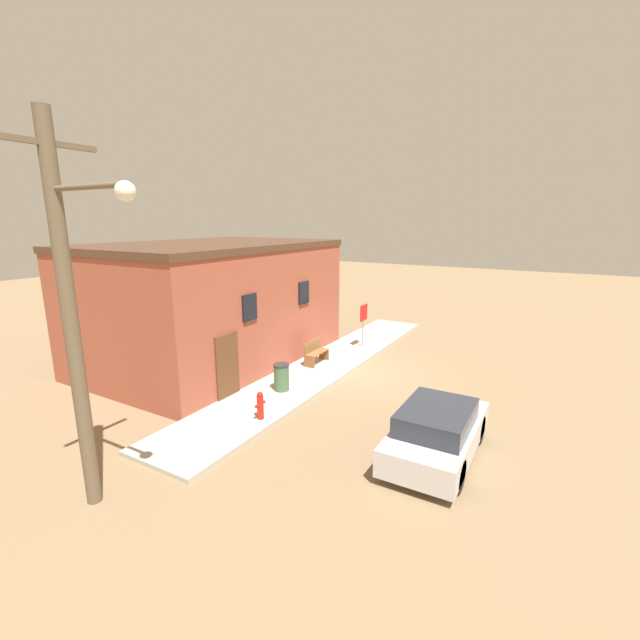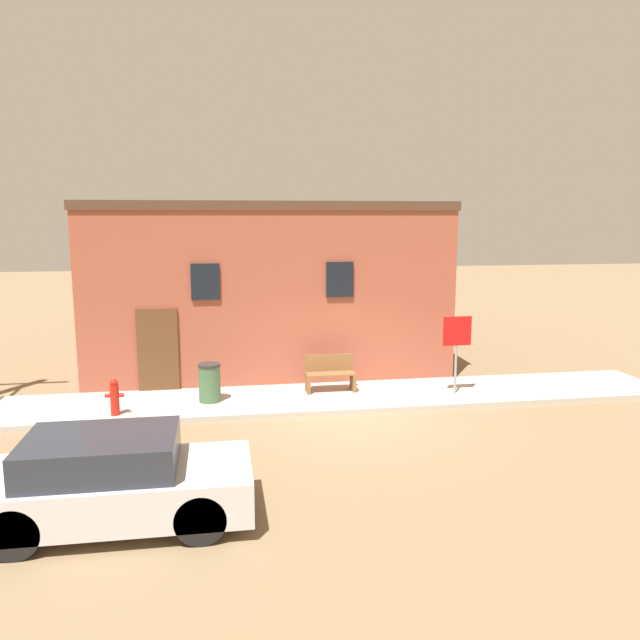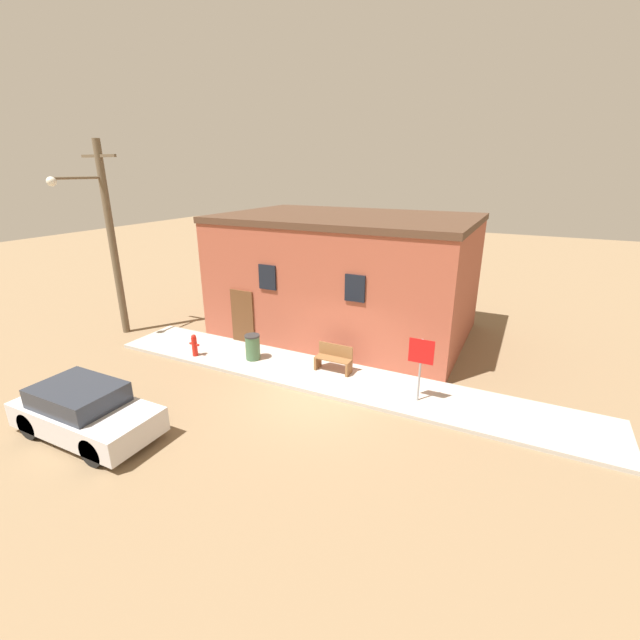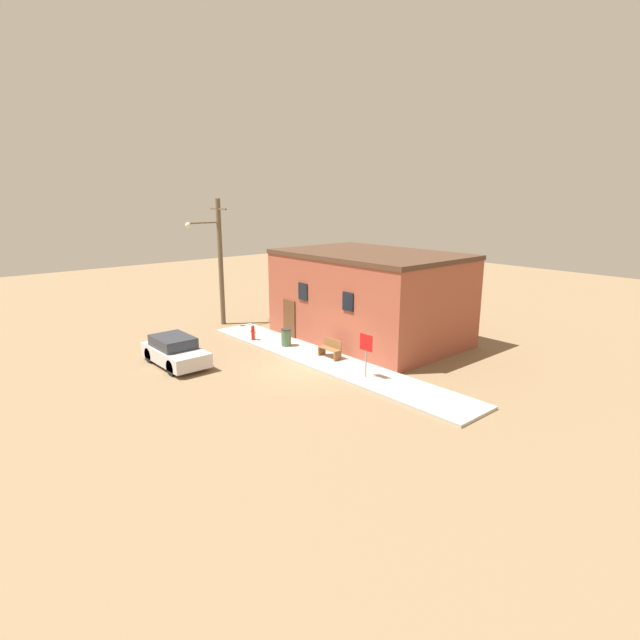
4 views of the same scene
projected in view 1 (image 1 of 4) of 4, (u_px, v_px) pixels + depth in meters
ground_plane at (352, 372)px, 16.41m from camera, size 80.00×80.00×0.00m
sidewalk at (325, 365)px, 16.98m from camera, size 16.60×2.39×0.13m
brick_building at (214, 302)px, 17.40m from camera, size 9.81×6.60×4.83m
fire_hydrant at (260, 405)px, 12.20m from camera, size 0.40×0.19×0.82m
stop_sign at (364, 317)px, 18.96m from camera, size 0.72×0.06×1.92m
bench at (316, 353)px, 16.97m from camera, size 1.22×0.44×0.90m
trash_bin at (281, 377)px, 14.25m from camera, size 0.53×0.53×0.91m
utility_pole at (73, 311)px, 7.91m from camera, size 1.80×2.28×7.59m
parked_car at (437, 431)px, 10.43m from camera, size 3.88×1.76×1.35m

